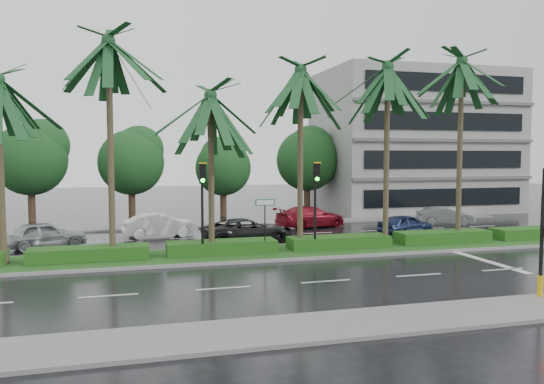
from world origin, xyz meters
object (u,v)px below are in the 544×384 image
object	(u,v)px
street_sign	(265,212)
car_blue	(406,224)
signal_median_left	(202,196)
car_silver	(45,235)
signal_near	(544,226)
car_grey	(445,216)
car_darkgrey	(247,231)
car_white	(160,225)
car_red	(311,217)

from	to	relation	value
street_sign	car_blue	distance (m)	11.05
signal_median_left	car_blue	bearing A→B (deg)	19.64
street_sign	car_silver	distance (m)	11.79
signal_near	street_sign	distance (m)	12.11
car_silver	car_grey	distance (m)	25.67
car_darkgrey	signal_median_left	bearing A→B (deg)	137.28
car_blue	car_grey	distance (m)	6.10
street_sign	car_darkgrey	world-z (taller)	street_sign
car_white	street_sign	bearing A→B (deg)	-155.25
signal_near	street_sign	size ratio (longest dim) A/B	1.68
car_white	car_blue	xyz separation A→B (m)	(14.50, -3.05, -0.08)
car_red	car_white	bearing A→B (deg)	83.54
car_darkgrey	car_grey	xyz separation A→B (m)	(15.02, 3.96, -0.06)
car_darkgrey	car_blue	world-z (taller)	car_darkgrey
car_grey	car_silver	bearing A→B (deg)	113.17
signal_median_left	car_white	xyz separation A→B (m)	(-1.50, 7.69, -2.29)
street_sign	car_white	bearing A→B (deg)	120.95
car_silver	car_white	xyz separation A→B (m)	(6.00, 2.34, 0.00)
street_sign	car_grey	bearing A→B (deg)	27.79
street_sign	car_blue	world-z (taller)	street_sign
street_sign	car_silver	size ratio (longest dim) A/B	0.63
signal_near	car_white	xyz separation A→B (m)	(-11.50, 17.37, -1.80)
signal_near	car_white	world-z (taller)	signal_near
car_darkgrey	car_silver	bearing A→B (deg)	76.64
car_silver	signal_median_left	bearing A→B (deg)	-144.57
car_white	car_grey	world-z (taller)	car_white
signal_near	car_grey	distance (m)	19.60
car_silver	car_grey	xyz separation A→B (m)	(25.52, 2.75, -0.08)
signal_near	car_white	size ratio (longest dim) A/B	1.02
car_blue	street_sign	bearing A→B (deg)	98.07
street_sign	car_red	distance (m)	10.69
car_silver	car_grey	bearing A→B (deg)	-102.92
signal_near	car_red	world-z (taller)	signal_near
signal_near	signal_median_left	distance (m)	13.93
street_sign	car_red	xyz separation A→B (m)	(5.50, 9.06, -1.41)
signal_median_left	car_darkgrey	bearing A→B (deg)	54.04
signal_median_left	car_grey	distance (m)	19.90
signal_near	car_darkgrey	xyz separation A→B (m)	(-7.00, 13.82, -1.82)
signal_median_left	car_silver	world-z (taller)	signal_median_left
signal_near	signal_median_left	xyz separation A→B (m)	(-10.00, 9.69, 0.49)
car_silver	car_white	bearing A→B (deg)	-87.80
signal_near	signal_median_left	size ratio (longest dim) A/B	1.00
signal_median_left	street_sign	xyz separation A→B (m)	(3.00, 0.18, -0.87)
car_darkgrey	car_grey	bearing A→B (deg)	-81.98
car_white	signal_median_left	bearing A→B (deg)	-175.16
car_blue	car_grey	bearing A→B (deg)	-71.38
car_silver	car_blue	world-z (taller)	car_silver
signal_median_left	car_white	world-z (taller)	signal_median_left
signal_median_left	car_white	size ratio (longest dim) A/B	1.02
car_blue	car_grey	size ratio (longest dim) A/B	0.97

